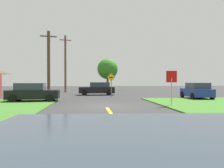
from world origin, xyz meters
TOP-DOWN VIEW (x-y plane):
  - ground_plane at (0.00, 0.00)m, footprint 120.00×120.00m
  - lane_stripe_center at (0.00, -8.00)m, footprint 0.20×14.00m
  - stop_sign at (4.68, -0.50)m, footprint 0.83×0.16m
  - parked_car_near_building at (-6.06, 3.92)m, footprint 4.38×2.21m
  - car_approaching_junction at (-0.13, 12.56)m, footprint 4.48×2.15m
  - car_on_crossroad at (9.58, 5.48)m, footprint 2.31×4.16m
  - utility_pole_mid at (-5.64, 9.21)m, footprint 1.77×0.56m
  - utility_pole_far at (-4.92, 19.78)m, footprint 1.78×0.55m
  - direction_sign at (1.20, 8.12)m, footprint 0.90×0.13m
  - oak_tree_left at (1.94, 21.87)m, footprint 3.50×3.50m

SIDE VIEW (x-z plane):
  - ground_plane at x=0.00m, z-range 0.00..0.00m
  - lane_stripe_center at x=0.00m, z-range 0.00..0.01m
  - car_on_crossroad at x=9.58m, z-range -0.01..1.61m
  - parked_car_near_building at x=-6.06m, z-range 0.00..1.62m
  - car_approaching_junction at x=-0.13m, z-range 0.00..1.62m
  - direction_sign at x=1.20m, z-range 0.32..2.96m
  - stop_sign at x=4.68m, z-range 0.54..3.07m
  - utility_pole_mid at x=-5.64m, z-range 0.09..7.38m
  - oak_tree_left at x=1.94m, z-range 1.03..6.62m
  - utility_pole_far at x=-4.92m, z-range 0.10..9.05m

